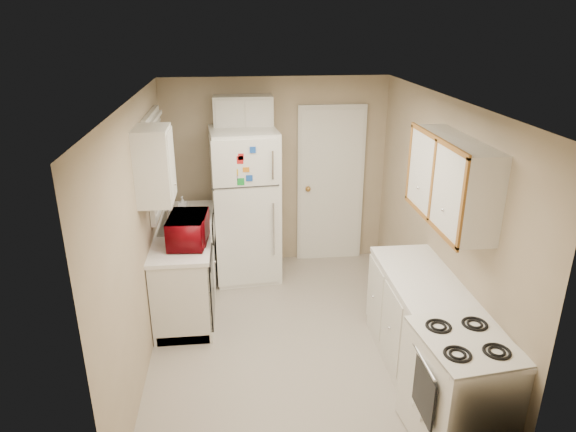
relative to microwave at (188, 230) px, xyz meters
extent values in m
plane|color=beige|center=(1.02, -0.48, -1.05)|extent=(3.80, 3.80, 0.00)
plane|color=white|center=(1.02, -0.48, 1.35)|extent=(3.80, 3.80, 0.00)
plane|color=tan|center=(-0.38, -0.48, 0.15)|extent=(3.80, 3.80, 0.00)
plane|color=tan|center=(2.42, -0.48, 0.15)|extent=(3.80, 3.80, 0.00)
plane|color=tan|center=(1.02, 1.42, 0.15)|extent=(2.80, 2.80, 0.00)
plane|color=tan|center=(1.02, -2.38, 0.15)|extent=(2.80, 2.80, 0.00)
cube|color=silver|center=(-0.08, 0.42, -0.60)|extent=(0.60, 1.80, 0.90)
cube|color=black|center=(0.21, -0.18, -0.56)|extent=(0.03, 0.58, 0.72)
cube|color=gray|center=(-0.08, 0.57, -0.19)|extent=(0.54, 0.74, 0.16)
imported|color=maroon|center=(0.00, 0.00, 0.00)|extent=(0.56, 0.34, 0.36)
imported|color=white|center=(-0.13, 0.89, -0.05)|extent=(0.10, 0.11, 0.21)
cube|color=silver|center=(-0.34, 0.57, 0.55)|extent=(0.10, 0.98, 1.08)
cube|color=silver|center=(-0.23, -0.26, 0.75)|extent=(0.30, 0.45, 0.70)
cube|color=white|center=(0.60, 1.01, -0.12)|extent=(0.82, 0.80, 1.86)
cube|color=silver|center=(0.62, 1.27, 0.95)|extent=(0.70, 0.30, 0.40)
cube|color=white|center=(1.72, 1.38, -0.03)|extent=(0.86, 0.06, 2.08)
cube|color=silver|center=(2.12, -1.28, -0.60)|extent=(0.60, 2.00, 0.90)
cube|color=white|center=(2.09, -1.92, -0.59)|extent=(0.69, 0.82, 0.92)
cube|color=silver|center=(2.27, -0.98, 0.75)|extent=(0.30, 1.20, 0.70)
camera|label=1|loc=(0.49, -4.86, 2.00)|focal=32.00mm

